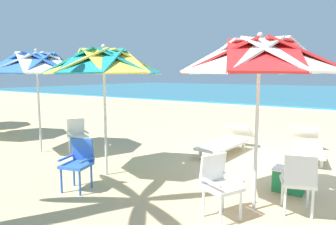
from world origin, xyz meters
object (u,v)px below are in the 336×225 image
at_px(sun_lounger_0, 307,145).
at_px(beach_umbrella_1, 104,63).
at_px(plastic_chair_2, 78,161).
at_px(plastic_chair_3, 77,134).
at_px(plastic_chair_1, 219,182).
at_px(beach_umbrella_0, 259,58).
at_px(beach_umbrella_2, 37,64).
at_px(plastic_chair_0, 298,180).
at_px(sun_lounger_1, 227,142).
at_px(cooler_box, 289,180).

bearing_deg(sun_lounger_0, beach_umbrella_1, -130.25).
xyz_separation_m(plastic_chair_2, plastic_chair_3, (-1.86, 1.52, 0.00)).
bearing_deg(beach_umbrella_1, plastic_chair_1, -9.38).
bearing_deg(beach_umbrella_0, plastic_chair_2, -162.41).
xyz_separation_m(plastic_chair_2, beach_umbrella_2, (-2.78, 1.13, 1.70)).
distance_m(beach_umbrella_1, plastic_chair_3, 2.49).
bearing_deg(plastic_chair_0, beach_umbrella_0, -160.18).
distance_m(sun_lounger_1, cooler_box, 2.63).
bearing_deg(sun_lounger_1, beach_umbrella_0, -60.03).
bearing_deg(beach_umbrella_2, cooler_box, 7.34).
relative_size(plastic_chair_0, sun_lounger_0, 0.39).
relative_size(beach_umbrella_2, sun_lounger_1, 1.18).
relative_size(plastic_chair_0, plastic_chair_1, 1.00).
bearing_deg(cooler_box, beach_umbrella_1, -161.24).
relative_size(plastic_chair_1, plastic_chair_2, 1.00).
height_order(plastic_chair_2, cooler_box, plastic_chair_2).
bearing_deg(beach_umbrella_2, plastic_chair_3, 22.66).
relative_size(beach_umbrella_1, plastic_chair_2, 2.90).
relative_size(beach_umbrella_2, sun_lounger_0, 1.15).
bearing_deg(plastic_chair_0, plastic_chair_3, 175.02).
xyz_separation_m(beach_umbrella_0, plastic_chair_0, (0.55, 0.20, -1.68)).
xyz_separation_m(beach_umbrella_2, sun_lounger_0, (5.65, 3.24, -1.92)).
bearing_deg(plastic_chair_2, plastic_chair_0, 17.97).
relative_size(beach_umbrella_1, cooler_box, 5.03).
height_order(plastic_chair_2, sun_lounger_1, plastic_chair_2).
distance_m(plastic_chair_0, plastic_chair_3, 5.18).
distance_m(plastic_chair_1, cooler_box, 1.64).
distance_m(plastic_chair_2, sun_lounger_0, 5.23).
distance_m(plastic_chair_0, beach_umbrella_1, 3.85).
bearing_deg(sun_lounger_0, plastic_chair_1, -96.40).
xyz_separation_m(beach_umbrella_1, plastic_chair_3, (-1.70, 0.72, -1.67)).
height_order(plastic_chair_2, plastic_chair_3, same).
relative_size(beach_umbrella_2, cooler_box, 5.14).
relative_size(beach_umbrella_1, sun_lounger_0, 1.13).
bearing_deg(plastic_chair_3, beach_umbrella_1, -22.82).
distance_m(plastic_chair_0, plastic_chair_1, 1.12).
bearing_deg(plastic_chair_2, plastic_chair_1, 8.93).
distance_m(beach_umbrella_1, sun_lounger_1, 3.69).
relative_size(plastic_chair_2, cooler_box, 1.73).
distance_m(plastic_chair_0, sun_lounger_0, 3.34).
bearing_deg(plastic_chair_1, plastic_chair_0, 37.93).
relative_size(sun_lounger_1, cooler_box, 4.35).
height_order(plastic_chair_0, beach_umbrella_1, beach_umbrella_1).
height_order(beach_umbrella_1, plastic_chair_3, beach_umbrella_1).
bearing_deg(plastic_chair_3, plastic_chair_2, -39.30).
height_order(plastic_chair_3, sun_lounger_1, plastic_chair_3).
xyz_separation_m(plastic_chair_2, sun_lounger_1, (1.12, 3.71, -0.22)).
bearing_deg(sun_lounger_1, plastic_chair_3, -143.65).
xyz_separation_m(beach_umbrella_0, beach_umbrella_2, (-5.53, 0.26, 0.03)).
bearing_deg(sun_lounger_1, plastic_chair_2, -106.76).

